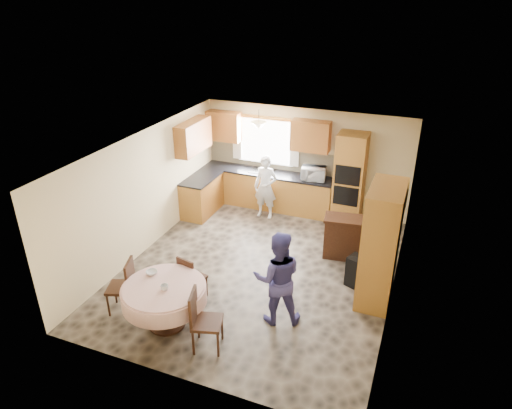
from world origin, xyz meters
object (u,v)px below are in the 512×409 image
at_px(chair_left, 125,284).
at_px(chair_right, 201,317).
at_px(dining_table, 164,295).
at_px(sideboard, 352,239).
at_px(chair_back, 190,276).
at_px(cupboard, 381,245).
at_px(person_sink, 266,187).
at_px(person_dining, 278,278).
at_px(oven_tower, 349,179).

height_order(chair_left, chair_right, chair_right).
bearing_deg(chair_right, dining_table, 57.54).
relative_size(sideboard, chair_back, 1.32).
height_order(cupboard, person_sink, cupboard).
relative_size(chair_left, chair_right, 0.97).
bearing_deg(person_dining, person_sink, -88.43).
height_order(dining_table, chair_back, chair_back).
xyz_separation_m(oven_tower, chair_right, (-1.20, -5.00, -0.50)).
distance_m(cupboard, chair_back, 3.31).
bearing_deg(sideboard, person_dining, -115.47).
bearing_deg(dining_table, oven_tower, 67.49).
height_order(chair_back, person_sink, person_sink).
bearing_deg(chair_back, person_sink, -79.17).
relative_size(oven_tower, person_dining, 1.29).
bearing_deg(chair_right, sideboard, -41.63).
distance_m(chair_back, chair_right, 1.22).
bearing_deg(oven_tower, cupboard, -68.76).
relative_size(oven_tower, sideboard, 1.83).
xyz_separation_m(chair_back, person_sink, (0.08, 3.51, 0.28)).
xyz_separation_m(oven_tower, dining_table, (-1.98, -4.77, -0.46)).
height_order(chair_back, chair_right, chair_right).
xyz_separation_m(dining_table, chair_left, (-0.83, 0.09, -0.06)).
relative_size(cupboard, person_dining, 1.30).
xyz_separation_m(chair_left, person_sink, (0.96, 4.17, 0.22)).
xyz_separation_m(oven_tower, cupboard, (1.07, -2.75, 0.01)).
height_order(sideboard, person_dining, person_dining).
xyz_separation_m(dining_table, chair_back, (0.05, 0.74, -0.11)).
bearing_deg(person_dining, chair_back, -19.93).
distance_m(chair_left, person_sink, 4.28).
bearing_deg(dining_table, person_sink, 88.25).
relative_size(cupboard, chair_right, 2.11).
relative_size(oven_tower, chair_back, 2.42).
distance_m(dining_table, chair_left, 0.84).
bearing_deg(chair_left, chair_back, 107.71).
distance_m(oven_tower, cupboard, 2.95).
bearing_deg(sideboard, chair_back, -141.54).
relative_size(oven_tower, chair_left, 2.17).
bearing_deg(chair_back, sideboard, -121.88).
bearing_deg(oven_tower, chair_left, -120.93).
bearing_deg(sideboard, chair_left, -143.76).
bearing_deg(chair_left, person_sink, 147.90).
distance_m(cupboard, person_sink, 3.69).
bearing_deg(person_sink, person_dining, -66.05).
bearing_deg(oven_tower, chair_back, -115.62).
bearing_deg(cupboard, chair_left, -153.51).
distance_m(dining_table, chair_right, 0.82).
bearing_deg(chair_right, person_dining, -55.73).
bearing_deg(oven_tower, dining_table, -112.51).
height_order(sideboard, dining_table, sideboard).
xyz_separation_m(chair_left, chair_right, (1.61, -0.31, 0.02)).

